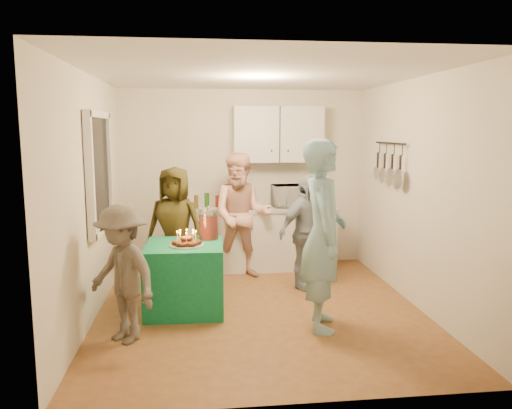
{
  "coord_description": "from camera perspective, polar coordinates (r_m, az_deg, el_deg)",
  "views": [
    {
      "loc": [
        -0.67,
        -5.38,
        2.01
      ],
      "look_at": [
        0.0,
        0.35,
        1.15
      ],
      "focal_mm": 35.0,
      "sensor_mm": 36.0,
      "label": 1
    }
  ],
  "objects": [
    {
      "name": "back_wall",
      "position": [
        7.45,
        -1.48,
        3.0
      ],
      "size": [
        3.6,
        3.6,
        0.0
      ],
      "primitive_type": "plane",
      "color": "silver",
      "rests_on": "floor"
    },
    {
      "name": "woman_back_left",
      "position": [
        6.53,
        -9.24,
        -2.52
      ],
      "size": [
        0.87,
        0.7,
        1.55
      ],
      "primitive_type": "imported",
      "rotation": [
        0.0,
        0.0,
        -0.31
      ],
      "color": "brown",
      "rests_on": "floor"
    },
    {
      "name": "punch_jar",
      "position": [
        5.79,
        -5.44,
        -2.3
      ],
      "size": [
        0.22,
        0.22,
        0.34
      ],
      "primitive_type": "cylinder",
      "color": "#AE160D",
      "rests_on": "party_table"
    },
    {
      "name": "floor",
      "position": [
        5.78,
        0.41,
        -11.86
      ],
      "size": [
        4.0,
        4.0,
        0.0
      ],
      "primitive_type": "plane",
      "color": "brown",
      "rests_on": "ground"
    },
    {
      "name": "pot_rack",
      "position": [
        6.55,
        14.81,
        4.61
      ],
      "size": [
        0.12,
        1.0,
        0.6
      ],
      "primitive_type": "cube",
      "color": "black",
      "rests_on": "right_wall"
    },
    {
      "name": "woman_back_right",
      "position": [
        6.37,
        5.72,
        -3.16
      ],
      "size": [
        0.91,
        0.75,
        1.46
      ],
      "primitive_type": "imported",
      "rotation": [
        0.0,
        0.0,
        0.55
      ],
      "color": "#112439",
      "rests_on": "floor"
    },
    {
      "name": "right_wall",
      "position": [
        5.96,
        17.86,
        1.23
      ],
      "size": [
        4.0,
        4.0,
        0.0
      ],
      "primitive_type": "plane",
      "color": "silver",
      "rests_on": "floor"
    },
    {
      "name": "microwave",
      "position": [
        7.27,
        4.18,
        1.01
      ],
      "size": [
        0.6,
        0.44,
        0.31
      ],
      "primitive_type": "imported",
      "rotation": [
        0.0,
        0.0,
        0.1
      ],
      "color": "white",
      "rests_on": "countertop"
    },
    {
      "name": "countertop",
      "position": [
        7.22,
        0.33,
        -0.48
      ],
      "size": [
        2.24,
        0.62,
        0.05
      ],
      "primitive_type": "cube",
      "color": "beige",
      "rests_on": "counter"
    },
    {
      "name": "window_night",
      "position": [
        5.8,
        -17.6,
        3.54
      ],
      "size": [
        0.04,
        1.0,
        1.2
      ],
      "primitive_type": "cube",
      "color": "black",
      "rests_on": "left_wall"
    },
    {
      "name": "ceiling",
      "position": [
        5.45,
        0.44,
        14.69
      ],
      "size": [
        4.0,
        4.0,
        0.0
      ],
      "primitive_type": "plane",
      "color": "white",
      "rests_on": "floor"
    },
    {
      "name": "donut_cake",
      "position": [
        5.5,
        -7.93,
        -3.77
      ],
      "size": [
        0.38,
        0.38,
        0.18
      ],
      "primitive_type": null,
      "color": "#381C0C",
      "rests_on": "party_table"
    },
    {
      "name": "woman_back_center",
      "position": [
        6.81,
        -1.66,
        -1.28
      ],
      "size": [
        0.92,
        0.77,
        1.71
      ],
      "primitive_type": "imported",
      "rotation": [
        0.0,
        0.0,
        -0.16
      ],
      "color": "#FF9B85",
      "rests_on": "floor"
    },
    {
      "name": "party_table",
      "position": [
        5.7,
        -8.14,
        -8.23
      ],
      "size": [
        0.88,
        0.88,
        0.76
      ],
      "primitive_type": "cube",
      "rotation": [
        0.0,
        0.0,
        -0.03
      ],
      "color": "#127A49",
      "rests_on": "floor"
    },
    {
      "name": "counter",
      "position": [
        7.31,
        0.33,
        -4.01
      ],
      "size": [
        2.2,
        0.58,
        0.86
      ],
      "primitive_type": "cube",
      "color": "white",
      "rests_on": "floor"
    },
    {
      "name": "left_wall",
      "position": [
        5.54,
        -18.37,
        0.68
      ],
      "size": [
        4.0,
        4.0,
        0.0
      ],
      "primitive_type": "plane",
      "color": "silver",
      "rests_on": "floor"
    },
    {
      "name": "child_near_left",
      "position": [
        4.93,
        -15.06,
        -7.7
      ],
      "size": [
        0.96,
        0.95,
        1.32
      ],
      "primitive_type": "imported",
      "rotation": [
        0.0,
        0.0,
        -0.77
      ],
      "color": "#504840",
      "rests_on": "floor"
    },
    {
      "name": "upper_cabinet",
      "position": [
        7.33,
        2.55,
        8.0
      ],
      "size": [
        1.3,
        0.3,
        0.8
      ],
      "primitive_type": "cube",
      "color": "white",
      "rests_on": "back_wall"
    },
    {
      "name": "man_birthday",
      "position": [
        5.06,
        7.68,
        -3.51
      ],
      "size": [
        0.56,
        0.76,
        1.93
      ],
      "primitive_type": "imported",
      "rotation": [
        0.0,
        0.0,
        1.43
      ],
      "color": "#88B7C6",
      "rests_on": "floor"
    }
  ]
}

